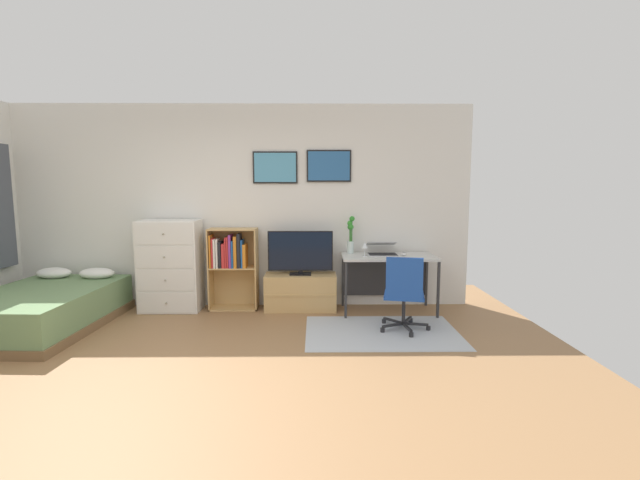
# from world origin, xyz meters

# --- Properties ---
(ground_plane) EXTENTS (7.20, 7.20, 0.00)m
(ground_plane) POSITION_xyz_m (0.00, 0.00, 0.00)
(ground_plane) COLOR #936B44
(wall_back_with_posters) EXTENTS (6.12, 0.09, 2.70)m
(wall_back_with_posters) POSITION_xyz_m (0.01, 2.43, 1.36)
(wall_back_with_posters) COLOR silver
(wall_back_with_posters) RESTS_ON ground_plane
(area_rug) EXTENTS (1.70, 1.20, 0.01)m
(area_rug) POSITION_xyz_m (1.72, 1.23, 0.00)
(area_rug) COLOR #B2B7BC
(area_rug) RESTS_ON ground_plane
(bed) EXTENTS (1.36, 1.95, 0.58)m
(bed) POSITION_xyz_m (-2.15, 1.42, 0.23)
(bed) COLOR brown
(bed) RESTS_ON ground_plane
(dresser) EXTENTS (0.77, 0.46, 1.19)m
(dresser) POSITION_xyz_m (-0.91, 2.15, 0.59)
(dresser) COLOR white
(dresser) RESTS_ON ground_plane
(bookshelf) EXTENTS (0.63, 0.30, 1.07)m
(bookshelf) POSITION_xyz_m (-0.13, 2.22, 0.65)
(bookshelf) COLOR tan
(bookshelf) RESTS_ON ground_plane
(tv_stand) EXTENTS (0.93, 0.41, 0.47)m
(tv_stand) POSITION_xyz_m (0.78, 2.17, 0.24)
(tv_stand) COLOR tan
(tv_stand) RESTS_ON ground_plane
(television) EXTENTS (0.85, 0.16, 0.58)m
(television) POSITION_xyz_m (0.78, 2.15, 0.76)
(television) COLOR black
(television) RESTS_ON tv_stand
(desk) EXTENTS (1.20, 0.64, 0.74)m
(desk) POSITION_xyz_m (1.92, 2.13, 0.61)
(desk) COLOR silver
(desk) RESTS_ON ground_plane
(office_chair) EXTENTS (0.58, 0.57, 0.86)m
(office_chair) POSITION_xyz_m (1.97, 1.25, 0.46)
(office_chair) COLOR #232326
(office_chair) RESTS_ON ground_plane
(laptop) EXTENTS (0.38, 0.41, 0.17)m
(laptop) POSITION_xyz_m (1.85, 2.16, 0.81)
(laptop) COLOR #B7B7BC
(laptop) RESTS_ON desk
(computer_mouse) EXTENTS (0.06, 0.10, 0.03)m
(computer_mouse) POSITION_xyz_m (2.11, 2.05, 0.76)
(computer_mouse) COLOR silver
(computer_mouse) RESTS_ON desk
(bamboo_vase) EXTENTS (0.10, 0.11, 0.49)m
(bamboo_vase) POSITION_xyz_m (1.45, 2.26, 0.98)
(bamboo_vase) COLOR silver
(bamboo_vase) RESTS_ON desk
(wine_glass) EXTENTS (0.07, 0.07, 0.18)m
(wine_glass) POSITION_xyz_m (1.60, 1.99, 0.87)
(wine_glass) COLOR silver
(wine_glass) RESTS_ON desk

